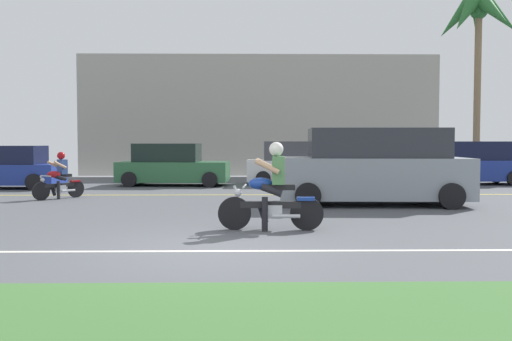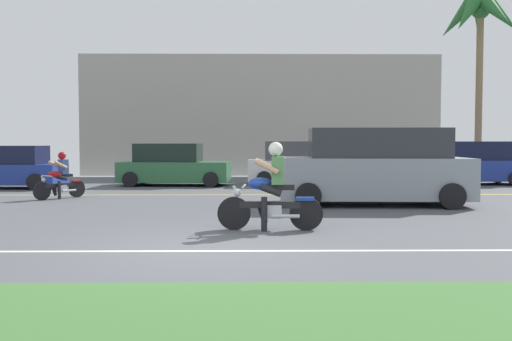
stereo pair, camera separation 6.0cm
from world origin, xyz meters
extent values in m
cube|color=#4C4F54|center=(0.00, 3.00, -0.02)|extent=(56.00, 30.00, 0.04)
cube|color=silver|center=(0.00, -0.09, 0.00)|extent=(50.40, 0.12, 0.01)
cube|color=yellow|center=(0.00, 8.93, 0.00)|extent=(50.40, 0.12, 0.01)
cylinder|color=black|center=(0.39, 1.98, 0.31)|extent=(0.62, 0.13, 0.62)
cylinder|color=black|center=(1.72, 1.89, 0.31)|extent=(0.62, 0.13, 0.62)
cylinder|color=#B7BAC1|center=(0.49, 1.98, 0.56)|extent=(0.28, 0.07, 0.54)
cube|color=black|center=(1.05, 1.94, 0.47)|extent=(1.13, 0.18, 0.12)
cube|color=#B7BAC1|center=(1.10, 1.93, 0.35)|extent=(0.34, 0.23, 0.25)
ellipsoid|color=navy|center=(0.87, 1.95, 0.86)|extent=(0.45, 0.25, 0.23)
cube|color=black|center=(1.26, 1.92, 0.80)|extent=(0.51, 0.26, 0.10)
cube|color=navy|center=(1.70, 1.89, 0.59)|extent=(0.34, 0.19, 0.06)
cylinder|color=#B7BAC1|center=(0.57, 1.97, 0.82)|extent=(0.08, 0.64, 0.04)
sphere|color=#B7BAC1|center=(0.45, 1.98, 0.69)|extent=(0.14, 0.14, 0.14)
cylinder|color=#B7BAC1|center=(1.33, 1.80, 0.28)|extent=(0.52, 0.11, 0.07)
cube|color=#4C7F4C|center=(1.19, 1.93, 1.11)|extent=(0.25, 0.34, 0.51)
sphere|color=silver|center=(1.15, 1.93, 1.50)|extent=(0.27, 0.27, 0.27)
cylinder|color=black|center=(1.08, 2.04, 0.75)|extent=(0.42, 0.16, 0.26)
cylinder|color=black|center=(1.06, 1.83, 0.75)|extent=(0.42, 0.16, 0.26)
cylinder|color=black|center=(0.94, 1.80, 0.31)|extent=(0.12, 0.12, 0.63)
cylinder|color=black|center=(0.92, 2.07, 0.28)|extent=(0.22, 0.13, 0.35)
cylinder|color=tan|center=(1.00, 2.15, 1.19)|extent=(0.47, 0.12, 0.29)
cylinder|color=tan|center=(0.98, 1.74, 1.19)|extent=(0.47, 0.12, 0.29)
cube|color=#8C939E|center=(3.90, 6.19, 0.70)|extent=(4.93, 2.22, 1.05)
cube|color=#2D2F36|center=(4.00, 6.18, 1.61)|extent=(3.56, 1.88, 0.76)
cylinder|color=black|center=(5.69, 7.08, 0.32)|extent=(0.65, 0.25, 0.64)
cylinder|color=black|center=(2.22, 7.27, 0.32)|extent=(0.65, 0.25, 0.64)
cylinder|color=black|center=(5.59, 5.11, 0.32)|extent=(0.65, 0.25, 0.64)
cylinder|color=black|center=(2.11, 5.29, 0.32)|extent=(0.65, 0.25, 0.64)
cylinder|color=black|center=(6.41, 6.06, 0.75)|extent=(0.23, 0.59, 0.58)
cube|color=navy|center=(-8.10, 11.60, 0.51)|extent=(4.27, 1.74, 0.70)
cube|color=black|center=(-7.85, 11.60, 1.18)|extent=(2.49, 1.47, 0.65)
cylinder|color=black|center=(-6.56, 12.40, 0.28)|extent=(0.56, 0.19, 0.56)
cylinder|color=black|center=(-6.59, 10.75, 0.28)|extent=(0.56, 0.19, 0.56)
cube|color=#2D663D|center=(-2.12, 12.86, 0.52)|extent=(4.20, 2.09, 0.74)
cube|color=black|center=(-2.36, 12.88, 1.24)|extent=(2.47, 1.71, 0.68)
cylinder|color=black|center=(-3.65, 12.07, 0.28)|extent=(0.57, 0.22, 0.56)
cylinder|color=black|center=(-0.71, 11.86, 0.28)|extent=(0.57, 0.22, 0.56)
cylinder|color=black|center=(-3.52, 13.87, 0.28)|extent=(0.57, 0.22, 0.56)
cylinder|color=black|center=(-0.59, 13.66, 0.28)|extent=(0.57, 0.22, 0.56)
cube|color=silver|center=(2.82, 13.30, 0.55)|extent=(4.38, 1.90, 0.78)
cube|color=#414147|center=(2.56, 13.31, 1.30)|extent=(2.55, 1.61, 0.72)
cylinder|color=black|center=(1.23, 12.43, 0.28)|extent=(0.56, 0.19, 0.56)
cylinder|color=black|center=(4.36, 12.36, 0.28)|extent=(0.56, 0.19, 0.56)
cylinder|color=black|center=(1.27, 14.24, 0.28)|extent=(0.56, 0.19, 0.56)
cylinder|color=black|center=(4.40, 14.17, 0.28)|extent=(0.56, 0.19, 0.56)
cube|color=navy|center=(9.23, 13.28, 0.54)|extent=(4.00, 1.81, 0.78)
cube|color=black|center=(9.47, 13.27, 1.30)|extent=(2.33, 1.52, 0.72)
cylinder|color=black|center=(10.68, 14.07, 0.28)|extent=(0.57, 0.20, 0.56)
cylinder|color=black|center=(7.84, 14.16, 0.28)|extent=(0.57, 0.20, 0.56)
cylinder|color=black|center=(7.79, 12.48, 0.28)|extent=(0.57, 0.20, 0.56)
cylinder|color=#846B4C|center=(10.55, 15.76, 3.63)|extent=(0.29, 0.29, 7.25)
sphere|color=#28662D|center=(10.55, 15.76, 7.25)|extent=(0.76, 0.76, 0.76)
cone|color=#28662D|center=(11.45, 15.75, 7.03)|extent=(1.97, 0.75, 1.89)
cone|color=#28662D|center=(10.86, 16.61, 7.03)|extent=(1.33, 2.03, 1.95)
cone|color=#28662D|center=(9.77, 16.20, 7.03)|extent=(1.98, 1.54, 1.98)
cone|color=#28662D|center=(9.81, 15.25, 7.03)|extent=(1.93, 1.64, 1.99)
cone|color=#28662D|center=(10.81, 14.90, 7.03)|extent=(1.26, 2.14, 1.80)
cylinder|color=black|center=(-5.14, 7.41, 0.26)|extent=(0.39, 0.44, 0.51)
cylinder|color=black|center=(-4.42, 8.24, 0.26)|extent=(0.39, 0.44, 0.51)
cylinder|color=#B7BAC1|center=(-5.09, 7.47, 0.47)|extent=(0.18, 0.20, 0.44)
cube|color=black|center=(-4.78, 7.83, 0.39)|extent=(0.67, 0.76, 0.10)
cube|color=#B7BAC1|center=(-4.76, 7.86, 0.29)|extent=(0.31, 0.32, 0.20)
ellipsoid|color=maroon|center=(-4.88, 7.71, 0.71)|extent=(0.37, 0.20, 0.19)
cube|color=black|center=(-4.67, 7.96, 0.66)|extent=(0.41, 0.43, 0.08)
cube|color=maroon|center=(-4.43, 8.23, 0.48)|extent=(0.28, 0.29, 0.05)
cylinder|color=#B7BAC1|center=(-5.04, 7.52, 0.68)|extent=(0.42, 0.37, 0.03)
sphere|color=#B7BAC1|center=(-5.11, 7.45, 0.57)|extent=(0.12, 0.12, 0.12)
cylinder|color=#B7BAC1|center=(-4.55, 7.94, 0.23)|extent=(0.32, 0.36, 0.06)
cube|color=#334C8C|center=(-4.71, 7.92, 0.92)|extent=(0.33, 0.32, 0.43)
sphere|color=maroon|center=(-4.73, 7.89, 1.24)|extent=(0.22, 0.22, 0.22)
cylinder|color=black|center=(-4.84, 7.89, 0.62)|extent=(0.31, 0.33, 0.21)
cylinder|color=black|center=(-4.71, 7.78, 0.62)|extent=(0.31, 0.33, 0.21)
cylinder|color=black|center=(-4.75, 7.68, 0.26)|extent=(0.13, 0.13, 0.52)
cylinder|color=black|center=(-4.94, 7.80, 0.23)|extent=(0.18, 0.19, 0.29)
cylinder|color=tan|center=(-4.95, 7.90, 0.98)|extent=(0.31, 0.34, 0.24)
cylinder|color=tan|center=(-4.69, 7.68, 0.98)|extent=(0.31, 0.34, 0.24)
cube|color=#A8A399|center=(1.24, 21.00, 2.94)|extent=(17.57, 4.00, 5.89)
camera|label=1|loc=(0.59, -8.43, 1.62)|focal=39.59mm
camera|label=2|loc=(0.65, -8.43, 1.62)|focal=39.59mm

